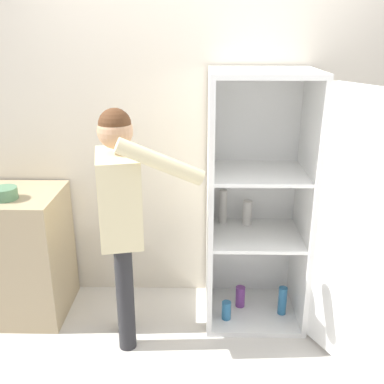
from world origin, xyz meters
name	(u,v)px	position (x,y,z in m)	size (l,w,h in m)	color
ground_plane	(199,373)	(0.00, 0.00, 0.00)	(12.00, 12.00, 0.00)	beige
wall_back	(200,132)	(0.00, 0.98, 1.27)	(7.00, 0.06, 2.55)	beige
refrigerator	(278,209)	(0.51, 0.54, 0.86)	(1.03, 1.19, 1.74)	white
person	(120,204)	(-0.48, 0.33, 0.97)	(0.69, 0.57, 1.55)	#262628
counter	(18,254)	(-1.30, 0.64, 0.46)	(0.65, 0.58, 0.92)	tan
bowl	(4,193)	(-1.28, 0.54, 0.96)	(0.17, 0.17, 0.08)	#517F5B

